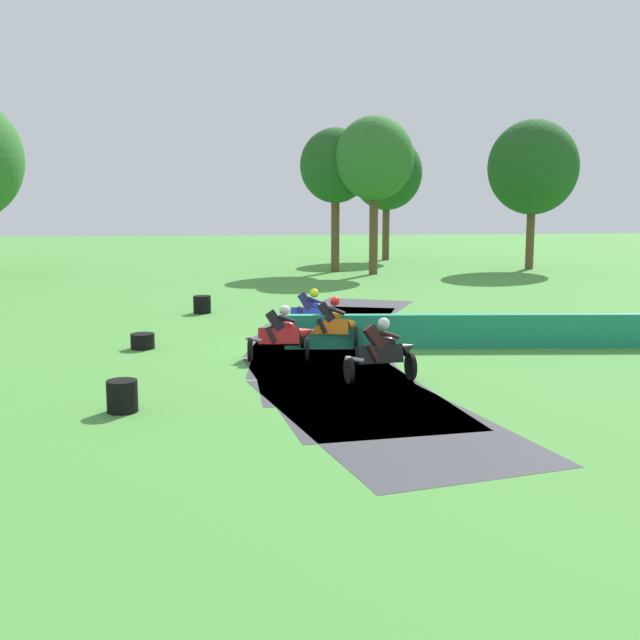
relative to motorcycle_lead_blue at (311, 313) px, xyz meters
name	(u,v)px	position (x,y,z in m)	size (l,w,h in m)	color
ground_plane	(316,348)	(-0.07, -2.10, -0.63)	(120.00, 120.00, 0.00)	#4C933D
track_asphalt	(337,348)	(0.48, -2.15, -0.63)	(6.59, 20.74, 0.01)	#3D3D42
safety_barrier	(497,331)	(4.72, -2.51, -0.18)	(0.30, 11.25, 0.90)	#1E8466
motorcycle_lead_blue	(311,313)	(0.00, 0.00, 0.00)	(1.73, 1.14, 1.42)	black
motorcycle_chase_orange	(332,324)	(0.36, -2.18, 0.03)	(1.71, 0.89, 1.42)	black
motorcycle_trailing_red	(282,334)	(-1.04, -3.39, 0.00)	(1.70, 0.93, 1.42)	black
motorcycle_fourth_black	(382,351)	(1.01, -5.88, 0.02)	(1.67, 0.91, 1.43)	black
tire_stack_near	(202,304)	(-3.31, 4.61, -0.33)	(0.60, 0.60, 0.60)	black
tire_stack_mid_a	(143,341)	(-4.61, -1.64, -0.43)	(0.63, 0.63, 0.40)	black
tire_stack_mid_b	(122,396)	(-4.27, -7.88, -0.33)	(0.58, 0.58, 0.60)	black
traffic_cone	(476,322)	(5.01, 0.37, -0.41)	(0.28, 0.28, 0.44)	orange
tree_far_left	(387,173)	(7.13, 26.26, 4.71)	(4.36, 4.36, 7.66)	brown
tree_far_right	(533,168)	(13.81, 19.37, 4.84)	(4.82, 4.82, 8.02)	brown
tree_mid_rise	(335,166)	(3.06, 18.95, 4.84)	(3.68, 3.68, 7.45)	brown
tree_behind_barrier	(374,159)	(4.82, 17.37, 5.16)	(3.97, 3.97, 7.92)	brown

